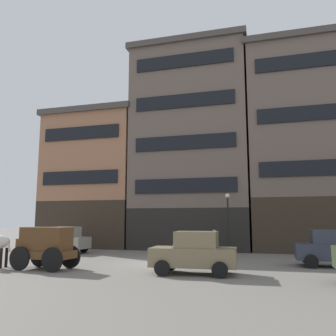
{
  "coord_description": "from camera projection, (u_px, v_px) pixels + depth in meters",
  "views": [
    {
      "loc": [
        5.84,
        -18.2,
        2.35
      ],
      "look_at": [
        0.23,
        2.01,
        5.45
      ],
      "focal_mm": 37.24,
      "sensor_mm": 36.0,
      "label": 1
    }
  ],
  "objects": [
    {
      "name": "building_center_left",
      "position": [
        191.0,
        145.0,
        29.38
      ],
      "size": [
        9.9,
        5.77,
        17.06
      ],
      "color": "black",
      "rests_on": "ground_plane"
    },
    {
      "name": "building_center_right",
      "position": [
        304.0,
        144.0,
        26.96
      ],
      "size": [
        8.59,
        5.77,
        16.17
      ],
      "color": "#33281E",
      "rests_on": "ground_plane"
    },
    {
      "name": "sedan_parked_curb",
      "position": [
        194.0,
        253.0,
        15.19
      ],
      "size": [
        3.77,
        2.01,
        1.83
      ],
      "color": "#7A6B4C",
      "rests_on": "ground_plane"
    },
    {
      "name": "building_far_left",
      "position": [
        94.0,
        178.0,
        31.37
      ],
      "size": [
        8.64,
        5.77,
        11.95
      ],
      "color": "#33281E",
      "rests_on": "ground_plane"
    },
    {
      "name": "sedan_light",
      "position": [
        63.0,
        240.0,
        24.72
      ],
      "size": [
        3.83,
        2.13,
        1.83
      ],
      "color": "gray",
      "rests_on": "ground_plane"
    },
    {
      "name": "pedestrian_officer",
      "position": [
        214.0,
        240.0,
        23.23
      ],
      "size": [
        0.49,
        0.49,
        1.79
      ],
      "color": "black",
      "rests_on": "ground_plane"
    },
    {
      "name": "sedan_dark",
      "position": [
        333.0,
        248.0,
        17.46
      ],
      "size": [
        3.7,
        1.87,
        1.83
      ],
      "color": "#333847",
      "rests_on": "ground_plane"
    },
    {
      "name": "fire_hydrant_curbside",
      "position": [
        189.0,
        248.0,
        23.73
      ],
      "size": [
        0.24,
        0.24,
        0.83
      ],
      "color": "maroon",
      "rests_on": "ground_plane"
    },
    {
      "name": "ground_plane",
      "position": [
        154.0,
        264.0,
        18.55
      ],
      "size": [
        120.0,
        120.0,
        0.0
      ],
      "primitive_type": "plane",
      "color": "slate"
    },
    {
      "name": "streetlamp_curbside",
      "position": [
        228.0,
        215.0,
        23.72
      ],
      "size": [
        0.32,
        0.32,
        4.12
      ],
      "color": "black",
      "rests_on": "ground_plane"
    },
    {
      "name": "cargo_wagon",
      "position": [
        45.0,
        245.0,
        16.68
      ],
      "size": [
        2.97,
        1.65,
        1.98
      ],
      "color": "brown",
      "rests_on": "ground_plane"
    }
  ]
}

